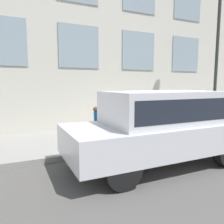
# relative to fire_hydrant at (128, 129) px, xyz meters

# --- Properties ---
(ground_plane) EXTENTS (80.00, 80.00, 0.00)m
(ground_plane) POSITION_rel_fire_hydrant_xyz_m (-0.44, -0.59, -0.57)
(ground_plane) COLOR #514F4C
(sidewalk) EXTENTS (3.04, 60.00, 0.15)m
(sidewalk) POSITION_rel_fire_hydrant_xyz_m (1.08, -0.59, -0.49)
(sidewalk) COLOR gray
(sidewalk) RESTS_ON ground_plane
(fire_hydrant) EXTENTS (0.33, 0.45, 0.82)m
(fire_hydrant) POSITION_rel_fire_hydrant_xyz_m (0.00, 0.00, 0.00)
(fire_hydrant) COLOR gold
(fire_hydrant) RESTS_ON sidewalk
(person) EXTENTS (0.26, 0.17, 1.09)m
(person) POSITION_rel_fire_hydrant_xyz_m (0.52, 0.84, 0.23)
(person) COLOR navy
(person) RESTS_ON sidewalk
(parked_truck_silver_near) EXTENTS (1.80, 4.42, 1.74)m
(parked_truck_silver_near) POSITION_rel_fire_hydrant_xyz_m (-1.57, -0.02, 0.43)
(parked_truck_silver_near) COLOR black
(parked_truck_silver_near) RESTS_ON ground_plane
(street_lamp) EXTENTS (0.36, 0.36, 6.30)m
(street_lamp) POSITION_rel_fire_hydrant_xyz_m (0.55, -4.25, 3.44)
(street_lamp) COLOR #2D332D
(street_lamp) RESTS_ON sidewalk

